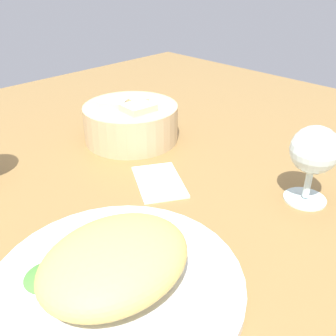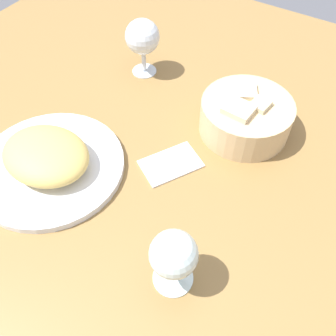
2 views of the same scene
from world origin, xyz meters
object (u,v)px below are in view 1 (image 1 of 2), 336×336
Objects in this scene: plate at (117,284)px; wine_glass_near at (314,154)px; folded_napkin at (159,181)px; bread_basket at (131,122)px.

wine_glass_near is at bearing -11.10° from plate.
wine_glass_near is 23.53cm from folded_napkin.
wine_glass_near reaches higher than folded_napkin.
bread_basket is at bearing 4.71° from folded_napkin.
bread_basket reaches higher than plate.
folded_napkin is (-7.64, -15.76, -3.31)cm from bread_basket.
plate is at bearing 168.90° from wine_glass_near.
plate is 2.51× the size of folded_napkin.
plate is 31.99cm from wine_glass_near.
wine_glass_near reaches higher than plate.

